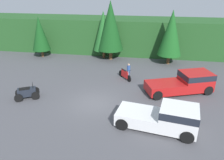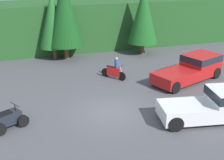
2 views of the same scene
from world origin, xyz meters
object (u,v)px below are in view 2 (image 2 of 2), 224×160
(rider_person, at_px, (117,66))
(quad_atv, at_px, (7,119))
(pickup_truck_red, at_px, (193,68))
(pickup_truck_second, at_px, (216,104))
(dirt_bike, at_px, (113,73))

(rider_person, bearing_deg, quad_atv, -105.08)
(pickup_truck_red, height_order, pickup_truck_second, same)
(pickup_truck_second, bearing_deg, pickup_truck_red, 79.71)
(pickup_truck_red, bearing_deg, rider_person, 136.26)
(pickup_truck_red, bearing_deg, pickup_truck_second, -130.15)
(pickup_truck_second, height_order, quad_atv, pickup_truck_second)
(quad_atv, relative_size, rider_person, 1.46)
(pickup_truck_red, distance_m, rider_person, 5.93)
(pickup_truck_red, relative_size, dirt_bike, 3.50)
(pickup_truck_second, distance_m, quad_atv, 11.93)
(pickup_truck_second, xyz_separation_m, dirt_bike, (-3.61, 8.20, -0.49))
(dirt_bike, xyz_separation_m, rider_person, (0.35, 0.28, 0.40))
(rider_person, bearing_deg, pickup_truck_red, 16.87)
(pickup_truck_red, relative_size, rider_person, 3.86)
(rider_person, bearing_deg, pickup_truck_second, -28.97)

